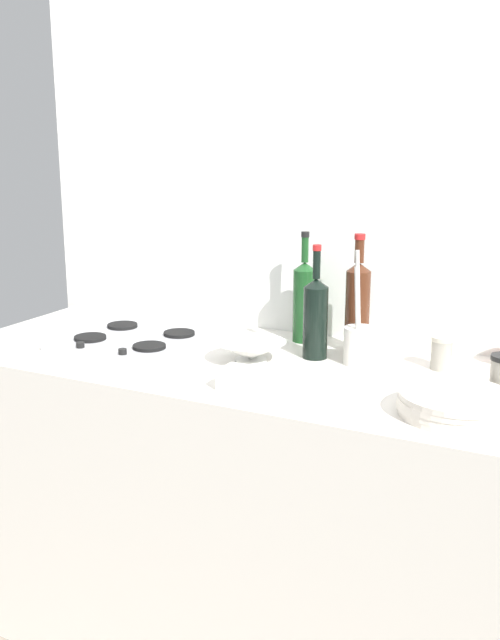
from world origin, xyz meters
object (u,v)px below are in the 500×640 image
wine_bottle_leftmost (357,305)px  wine_bottle_mid_right (316,316)px  condiment_jar_spare (441,353)px  butter_dish (252,381)px  plate_stack (455,404)px  utensil_crock (359,343)px  mixing_bowl (251,351)px  stovetop_hob (135,340)px  wine_bottle_mid_left (304,300)px

wine_bottle_leftmost → wine_bottle_mid_right: 0.14m
condiment_jar_spare → butter_dish: bearing=-134.8°
plate_stack → utensil_crock: (-0.32, 0.28, 0.03)m
wine_bottle_leftmost → plate_stack: bearing=-46.9°
mixing_bowl → butter_dish: bearing=-62.5°
wine_bottle_leftmost → mixing_bowl: (-0.23, -0.24, -0.11)m
utensil_crock → condiment_jar_spare: utensil_crock is taller
stovetop_hob → wine_bottle_mid_left: wine_bottle_mid_left is taller
plate_stack → wine_bottle_mid_left: wine_bottle_mid_left is taller
mixing_bowl → stovetop_hob: bearing=179.4°
wine_bottle_leftmost → wine_bottle_mid_right: wine_bottle_leftmost is taller
wine_bottle_mid_right → mixing_bowl: 0.21m
utensil_crock → condiment_jar_spare: bearing=14.2°
condiment_jar_spare → wine_bottle_mid_right: bearing=-171.2°
wine_bottle_leftmost → condiment_jar_spare: size_ratio=3.79×
butter_dish → utensil_crock: (0.17, 0.33, 0.04)m
stovetop_hob → butter_dish: size_ratio=2.59×
utensil_crock → condiment_jar_spare: (0.22, 0.05, -0.02)m
plate_stack → utensil_crock: 0.43m
stovetop_hob → utensil_crock: (0.67, 0.12, 0.05)m
stovetop_hob → mixing_bowl: (0.40, -0.00, 0.02)m
utensil_crock → plate_stack: bearing=-40.9°
plate_stack → butter_dish: 0.49m
plate_stack → stovetop_hob: bearing=170.9°
plate_stack → wine_bottle_mid_left: 0.70m
plate_stack → condiment_jar_spare: bearing=107.7°
stovetop_hob → mixing_bowl: mixing_bowl is taller
wine_bottle_mid_right → wine_bottle_mid_left: bearing=123.2°
mixing_bowl → wine_bottle_mid_left: bearing=80.2°
stovetop_hob → mixing_bowl: size_ratio=2.13×
wine_bottle_leftmost → mixing_bowl: wine_bottle_leftmost is taller
butter_dish → utensil_crock: size_ratio=0.52×
wine_bottle_mid_left → mixing_bowl: bearing=-99.8°
wine_bottle_mid_left → butter_dish: (0.06, -0.48, -0.10)m
plate_stack → condiment_jar_spare: condiment_jar_spare is taller
stovetop_hob → wine_bottle_mid_right: bearing=12.6°
stovetop_hob → wine_bottle_leftmost: (0.62, 0.24, 0.13)m
plate_stack → wine_bottle_mid_left: (-0.55, 0.43, 0.10)m
wine_bottle_mid_right → butter_dish: bearing=-96.1°
wine_bottle_mid_left → condiment_jar_spare: wine_bottle_mid_left is taller
wine_bottle_leftmost → stovetop_hob: bearing=-159.3°
mixing_bowl → butter_dish: size_ratio=1.21×
wine_bottle_mid_left → condiment_jar_spare: bearing=-11.9°
stovetop_hob → condiment_jar_spare: (0.89, 0.17, 0.03)m
plate_stack → mixing_bowl: mixing_bowl is taller
mixing_bowl → utensil_crock: 0.30m
wine_bottle_leftmost → mixing_bowl: size_ratio=1.74×
butter_dish → condiment_jar_spare: size_ratio=1.79×
utensil_crock → wine_bottle_mid_left: bearing=147.1°
wine_bottle_mid_left → utensil_crock: size_ratio=1.08×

